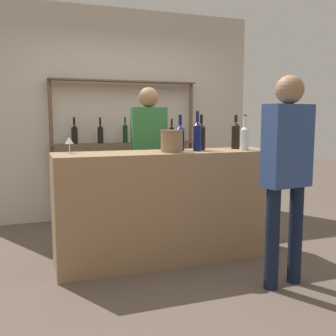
{
  "coord_description": "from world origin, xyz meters",
  "views": [
    {
      "loc": [
        -1.24,
        -3.46,
        1.34
      ],
      "look_at": [
        0.0,
        0.0,
        0.88
      ],
      "focal_mm": 42.0,
      "sensor_mm": 36.0,
      "label": 1
    }
  ],
  "objects": [
    {
      "name": "ground_plane",
      "position": [
        0.0,
        0.0,
        0.0
      ],
      "size": [
        16.0,
        16.0,
        0.0
      ],
      "primitive_type": "plane",
      "color": "brown"
    },
    {
      "name": "bar_counter",
      "position": [
        0.0,
        0.0,
        0.52
      ],
      "size": [
        2.12,
        0.56,
        1.04
      ],
      "primitive_type": "cube",
      "color": "#997551",
      "rests_on": "ground_plane"
    },
    {
      "name": "back_wall",
      "position": [
        0.0,
        1.88,
        1.4
      ],
      "size": [
        3.72,
        0.12,
        2.8
      ],
      "primitive_type": "cube",
      "color": "beige",
      "rests_on": "ground_plane"
    },
    {
      "name": "back_shelf",
      "position": [
        -0.01,
        1.7,
        1.21
      ],
      "size": [
        1.96,
        0.18,
        1.84
      ],
      "color": "brown",
      "rests_on": "ground_plane"
    },
    {
      "name": "counter_bottle_0",
      "position": [
        0.75,
        -0.12,
        1.17
      ],
      "size": [
        0.08,
        0.08,
        0.34
      ],
      "color": "silver",
      "rests_on": "bar_counter"
    },
    {
      "name": "counter_bottle_1",
      "position": [
        0.29,
        -0.03,
        1.19
      ],
      "size": [
        0.08,
        0.08,
        0.38
      ],
      "color": "#0F1956",
      "rests_on": "bar_counter"
    },
    {
      "name": "counter_bottle_2",
      "position": [
        0.76,
        0.08,
        1.18
      ],
      "size": [
        0.08,
        0.08,
        0.36
      ],
      "color": "black",
      "rests_on": "bar_counter"
    },
    {
      "name": "counter_bottle_3",
      "position": [
        0.36,
        0.05,
        1.18
      ],
      "size": [
        0.08,
        0.08,
        0.36
      ],
      "color": "black",
      "rests_on": "bar_counter"
    },
    {
      "name": "counter_bottle_4",
      "position": [
        0.16,
        0.09,
        1.17
      ],
      "size": [
        0.08,
        0.08,
        0.34
      ],
      "color": "#0F1956",
      "rests_on": "bar_counter"
    },
    {
      "name": "wine_glass",
      "position": [
        -0.89,
        0.16,
        1.15
      ],
      "size": [
        0.08,
        0.08,
        0.15
      ],
      "color": "silver",
      "rests_on": "bar_counter"
    },
    {
      "name": "ice_bucket",
      "position": [
        0.01,
        -0.08,
        1.14
      ],
      "size": [
        0.21,
        0.21,
        0.2
      ],
      "color": "#846647",
      "rests_on": "bar_counter"
    },
    {
      "name": "customer_right",
      "position": [
        0.67,
        -0.9,
        1.0
      ],
      "size": [
        0.42,
        0.24,
        1.68
      ],
      "rotation": [
        0.0,
        0.0,
        1.73
      ],
      "color": "#121C33",
      "rests_on": "ground_plane"
    },
    {
      "name": "server_behind_counter",
      "position": [
        0.05,
        0.78,
        1.01
      ],
      "size": [
        0.41,
        0.22,
        1.69
      ],
      "rotation": [
        0.0,
        0.0,
        -1.66
      ],
      "color": "black",
      "rests_on": "ground_plane"
    }
  ]
}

